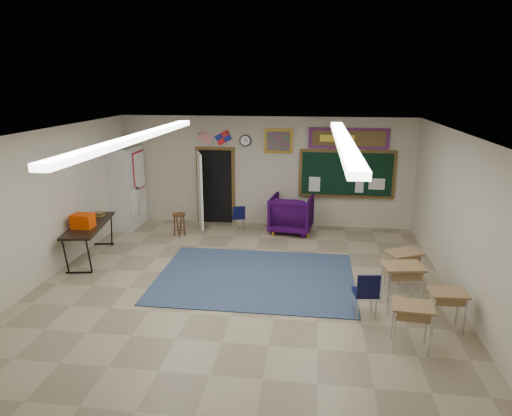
# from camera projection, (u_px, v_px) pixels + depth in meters

# --- Properties ---
(floor) EXTENTS (9.00, 9.00, 0.00)m
(floor) POSITION_uv_depth(u_px,v_px,m) (239.00, 295.00, 8.64)
(floor) COLOR gray
(floor) RESTS_ON ground
(back_wall) EXTENTS (8.00, 0.04, 3.00)m
(back_wall) POSITION_uv_depth(u_px,v_px,m) (265.00, 172.00, 12.54)
(back_wall) COLOR #B2A790
(back_wall) RESTS_ON floor
(front_wall) EXTENTS (8.00, 0.04, 3.00)m
(front_wall) POSITION_uv_depth(u_px,v_px,m) (153.00, 369.00, 3.94)
(front_wall) COLOR #B2A790
(front_wall) RESTS_ON floor
(left_wall) EXTENTS (0.04, 9.00, 3.00)m
(left_wall) POSITION_uv_depth(u_px,v_px,m) (33.00, 211.00, 8.73)
(left_wall) COLOR #B2A790
(left_wall) RESTS_ON floor
(right_wall) EXTENTS (0.04, 9.00, 3.00)m
(right_wall) POSITION_uv_depth(u_px,v_px,m) (471.00, 228.00, 7.74)
(right_wall) COLOR #B2A790
(right_wall) RESTS_ON floor
(ceiling) EXTENTS (8.00, 9.00, 0.04)m
(ceiling) POSITION_uv_depth(u_px,v_px,m) (238.00, 136.00, 7.83)
(ceiling) COLOR silver
(ceiling) RESTS_ON back_wall
(area_rug) EXTENTS (4.00, 3.00, 0.02)m
(area_rug) POSITION_uv_depth(u_px,v_px,m) (255.00, 277.00, 9.38)
(area_rug) COLOR #2D3C57
(area_rug) RESTS_ON floor
(fluorescent_strips) EXTENTS (3.86, 6.00, 0.10)m
(fluorescent_strips) POSITION_uv_depth(u_px,v_px,m) (238.00, 139.00, 7.85)
(fluorescent_strips) COLOR white
(fluorescent_strips) RESTS_ON ceiling
(doorway) EXTENTS (1.10, 0.89, 2.16)m
(doorway) POSITION_uv_depth(u_px,v_px,m) (211.00, 187.00, 12.70)
(doorway) COLOR black
(doorway) RESTS_ON back_wall
(chalkboard) EXTENTS (2.55, 0.14, 1.30)m
(chalkboard) POSITION_uv_depth(u_px,v_px,m) (347.00, 175.00, 12.24)
(chalkboard) COLOR brown
(chalkboard) RESTS_ON back_wall
(bulletin_board) EXTENTS (2.10, 0.05, 0.55)m
(bulletin_board) POSITION_uv_depth(u_px,v_px,m) (349.00, 138.00, 11.98)
(bulletin_board) COLOR #AD1D0E
(bulletin_board) RESTS_ON back_wall
(framed_art_print) EXTENTS (0.75, 0.05, 0.65)m
(framed_art_print) POSITION_uv_depth(u_px,v_px,m) (278.00, 141.00, 12.23)
(framed_art_print) COLOR #A37B1F
(framed_art_print) RESTS_ON back_wall
(wall_clock) EXTENTS (0.32, 0.05, 0.32)m
(wall_clock) POSITION_uv_depth(u_px,v_px,m) (245.00, 141.00, 12.34)
(wall_clock) COLOR black
(wall_clock) RESTS_ON back_wall
(wall_flags) EXTENTS (1.16, 0.06, 0.70)m
(wall_flags) POSITION_uv_depth(u_px,v_px,m) (214.00, 135.00, 12.39)
(wall_flags) COLOR red
(wall_flags) RESTS_ON back_wall
(storage_cabinet) EXTENTS (0.59, 1.25, 2.20)m
(storage_cabinet) POSITION_uv_depth(u_px,v_px,m) (128.00, 187.00, 12.48)
(storage_cabinet) COLOR beige
(storage_cabinet) RESTS_ON floor
(wingback_armchair) EXTENTS (1.20, 1.23, 0.99)m
(wingback_armchair) POSITION_uv_depth(u_px,v_px,m) (291.00, 214.00, 12.13)
(wingback_armchair) COLOR #220431
(wingback_armchair) RESTS_ON floor
(student_chair_reading) EXTENTS (0.45, 0.45, 0.72)m
(student_chair_reading) POSITION_uv_depth(u_px,v_px,m) (238.00, 218.00, 12.24)
(student_chair_reading) COLOR black
(student_chair_reading) RESTS_ON floor
(student_chair_desk_a) EXTENTS (0.46, 0.46, 0.83)m
(student_chair_desk_a) POSITION_uv_depth(u_px,v_px,m) (365.00, 294.00, 7.74)
(student_chair_desk_a) COLOR black
(student_chair_desk_a) RESTS_ON floor
(student_chair_desk_b) EXTENTS (0.35, 0.35, 0.70)m
(student_chair_desk_b) POSITION_uv_depth(u_px,v_px,m) (394.00, 271.00, 8.83)
(student_chair_desk_b) COLOR black
(student_chair_desk_b) RESTS_ON floor
(student_desk_front_left) EXTENTS (0.76, 0.62, 0.82)m
(student_desk_front_left) POSITION_uv_depth(u_px,v_px,m) (401.00, 284.00, 8.00)
(student_desk_front_left) COLOR #9D7849
(student_desk_front_left) RESTS_ON floor
(student_desk_front_right) EXTENTS (0.77, 0.70, 0.75)m
(student_desk_front_right) POSITION_uv_depth(u_px,v_px,m) (403.00, 267.00, 8.84)
(student_desk_front_right) COLOR #9D7849
(student_desk_front_right) RESTS_ON floor
(student_desk_back_left) EXTENTS (0.63, 0.50, 0.72)m
(student_desk_back_left) POSITION_uv_depth(u_px,v_px,m) (411.00, 324.00, 6.80)
(student_desk_back_left) COLOR #9D7849
(student_desk_back_left) RESTS_ON floor
(student_desk_back_right) EXTENTS (0.59, 0.45, 0.68)m
(student_desk_back_right) POSITION_uv_depth(u_px,v_px,m) (446.00, 309.00, 7.32)
(student_desk_back_right) COLOR #9D7849
(student_desk_back_right) RESTS_ON floor
(folding_table) EXTENTS (0.98, 2.06, 1.12)m
(folding_table) POSITION_uv_depth(u_px,v_px,m) (90.00, 240.00, 10.30)
(folding_table) COLOR black
(folding_table) RESTS_ON floor
(wooden_stool) EXTENTS (0.34, 0.34, 0.60)m
(wooden_stool) POSITION_uv_depth(u_px,v_px,m) (179.00, 225.00, 11.83)
(wooden_stool) COLOR #4F2B17
(wooden_stool) RESTS_ON floor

